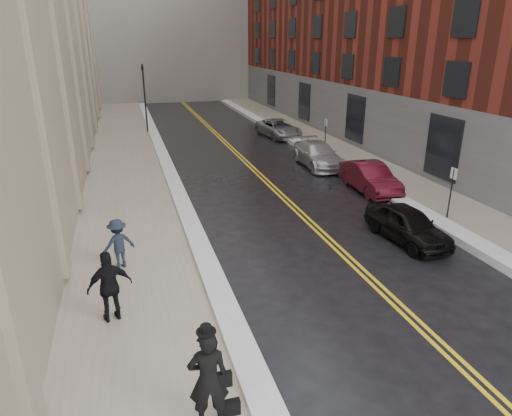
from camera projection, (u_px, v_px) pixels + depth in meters
ground at (374, 403)px, 9.29m from camera, size 160.00×160.00×0.00m
sidewalk_left at (127, 187)px, 22.49m from camera, size 4.00×64.00×0.15m
sidewalk_right at (371, 167)px, 26.02m from camera, size 3.00×64.00×0.15m
lane_stripe_a at (260, 178)px, 24.31m from camera, size 0.12×64.00×0.01m
lane_stripe_b at (265, 177)px, 24.37m from camera, size 0.12×64.00×0.01m
snow_ridge_left at (174, 182)px, 23.07m from camera, size 0.70×60.80×0.26m
snow_ridge_right at (342, 168)px, 25.51m from camera, size 0.85×60.80×0.30m
building_right at (441, 7)px, 31.42m from camera, size 14.00×50.00×18.00m
traffic_signal at (144, 93)px, 34.53m from camera, size 0.18×0.15×5.20m
parking_sign_near at (451, 189)px, 18.08m from camera, size 0.06×0.35×2.23m
parking_sign_far at (326, 133)px, 28.88m from camera, size 0.06×0.35×2.23m
car_black at (407, 224)px, 16.54m from camera, size 1.82×3.86×1.28m
car_maroon at (370, 177)px, 21.94m from camera, size 1.62×4.23×1.38m
car_silver_near at (318, 154)px, 26.32m from camera, size 2.03×4.74×1.36m
car_silver_far at (279, 128)px, 34.19m from camera, size 2.70×4.87×1.29m
pedestrian_main at (208, 379)px, 8.26m from camera, size 0.79×0.56×2.04m
pedestrian_b at (118, 244)px, 14.23m from camera, size 1.19×0.95×1.62m
pedestrian_c at (110, 286)px, 11.48m from camera, size 1.20×0.71×1.92m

